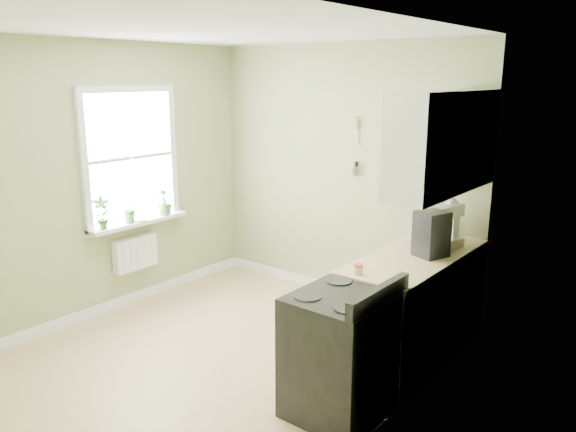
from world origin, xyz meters
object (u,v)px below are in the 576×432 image
Objects in this scene: stand_mixer at (445,227)px; coffee_maker at (431,235)px; kettle at (428,223)px; stove at (342,353)px.

stand_mixer is 1.10× the size of coffee_maker.
stand_mixer is 0.31m from coffee_maker.
coffee_maker is (0.01, -0.31, 0.00)m from stand_mixer.
stand_mixer is 2.28× the size of kettle.
stove is at bearing -95.60° from coffee_maker.
stand_mixer is at bearing -47.69° from kettle.
coffee_maker is at bearing 84.40° from stove.
kettle is at bearing 97.22° from stove.
kettle is at bearing 132.31° from stand_mixer.
coffee_maker is at bearing -88.08° from stand_mixer.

